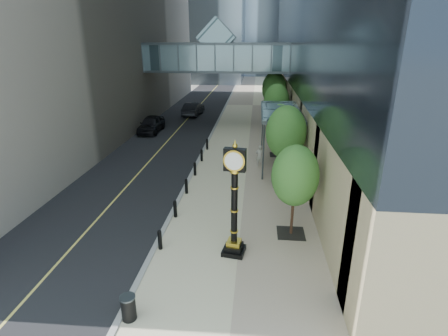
{
  "coord_description": "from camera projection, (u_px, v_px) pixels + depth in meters",
  "views": [
    {
      "loc": [
        1.65,
        -12.9,
        9.43
      ],
      "look_at": [
        -0.16,
        6.27,
        2.31
      ],
      "focal_mm": 28.0,
      "sensor_mm": 36.0,
      "label": 1
    }
  ],
  "objects": [
    {
      "name": "curb",
      "position": [
        226.0,
        105.0,
        53.06
      ],
      "size": [
        0.25,
        180.0,
        0.07
      ],
      "primitive_type": "cube",
      "color": "gray",
      "rests_on": "ground"
    },
    {
      "name": "car_far",
      "position": [
        193.0,
        109.0,
        45.61
      ],
      "size": [
        2.26,
        5.27,
        1.69
      ],
      "primitive_type": "imported",
      "rotation": [
        0.0,
        0.0,
        3.05
      ],
      "color": "black",
      "rests_on": "road"
    },
    {
      "name": "street_trees",
      "position": [
        279.0,
        110.0,
        30.38
      ],
      "size": [
        2.86,
        28.58,
        5.87
      ],
      "color": "black",
      "rests_on": "sidewalk"
    },
    {
      "name": "car_near",
      "position": [
        151.0,
        124.0,
        37.37
      ],
      "size": [
        2.05,
        5.06,
        1.72
      ],
      "primitive_type": "imported",
      "rotation": [
        0.0,
        0.0,
        -0.0
      ],
      "color": "black",
      "rests_on": "road"
    },
    {
      "name": "bollard_row",
      "position": [
        191.0,
        178.0,
        23.93
      ],
      "size": [
        0.2,
        16.2,
        0.9
      ],
      "color": "black",
      "rests_on": "sidewalk"
    },
    {
      "name": "entrance_canopy",
      "position": [
        281.0,
        112.0,
        26.77
      ],
      "size": [
        3.0,
        8.0,
        4.38
      ],
      "color": "#383F44",
      "rests_on": "ground"
    },
    {
      "name": "skywalk",
      "position": [
        217.0,
        55.0,
        39.2
      ],
      "size": [
        17.0,
        4.2,
        5.8
      ],
      "color": "slate",
      "rests_on": "ground"
    },
    {
      "name": "ground",
      "position": [
        214.0,
        266.0,
        15.46
      ],
      "size": [
        320.0,
        320.0,
        0.0
      ],
      "primitive_type": "plane",
      "color": "gray",
      "rests_on": "ground"
    },
    {
      "name": "street_clock",
      "position": [
        234.0,
        208.0,
        15.51
      ],
      "size": [
        1.14,
        1.14,
        5.31
      ],
      "rotation": [
        0.0,
        0.0,
        -0.16
      ],
      "color": "black",
      "rests_on": "sidewalk"
    },
    {
      "name": "road",
      "position": [
        200.0,
        105.0,
        53.43
      ],
      "size": [
        8.0,
        180.0,
        0.02
      ],
      "primitive_type": "cube",
      "color": "black",
      "rests_on": "ground"
    },
    {
      "name": "pedestrian",
      "position": [
        260.0,
        156.0,
        27.06
      ],
      "size": [
        0.7,
        0.53,
        1.72
      ],
      "primitive_type": "imported",
      "rotation": [
        0.0,
        0.0,
        2.95
      ],
      "color": "#ABA79D",
      "rests_on": "sidewalk"
    },
    {
      "name": "sidewalk",
      "position": [
        253.0,
        105.0,
        52.71
      ],
      "size": [
        8.0,
        180.0,
        0.06
      ],
      "primitive_type": "cube",
      "color": "beige",
      "rests_on": "ground"
    },
    {
      "name": "trash_bin",
      "position": [
        129.0,
        308.0,
        12.31
      ],
      "size": [
        0.69,
        0.69,
        0.9
      ],
      "primitive_type": "cylinder",
      "rotation": [
        0.0,
        0.0,
        -0.43
      ],
      "color": "black",
      "rests_on": "sidewalk"
    }
  ]
}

